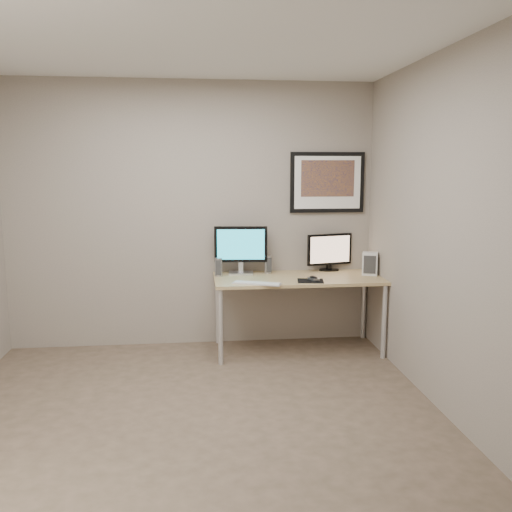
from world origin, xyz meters
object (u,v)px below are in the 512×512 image
object	(u,v)px
monitor_tv	(329,251)
speaker_left	(219,267)
speaker_right	(268,264)
fan_unit	(370,264)
desk	(298,284)
framed_art	(327,182)
monitor_large	(241,248)
keyboard	(257,283)

from	to	relation	value
monitor_tv	speaker_left	distance (m)	1.15
speaker_right	fan_unit	size ratio (longest dim) A/B	0.79
desk	framed_art	distance (m)	1.07
speaker_left	speaker_right	distance (m)	0.50
monitor_tv	fan_unit	xyz separation A→B (m)	(0.34, -0.26, -0.09)
framed_art	monitor_large	bearing A→B (deg)	-172.16
speaker_right	monitor_large	bearing A→B (deg)	171.44
monitor_tv	speaker_left	bearing A→B (deg)	174.73
keyboard	framed_art	bearing A→B (deg)	59.42
monitor_tv	framed_art	bearing A→B (deg)	104.04
framed_art	monitor_tv	xyz separation A→B (m)	(0.03, -0.05, -0.69)
speaker_left	speaker_right	xyz separation A→B (m)	(0.49, 0.10, -0.00)
desk	keyboard	distance (m)	0.51
desk	monitor_large	world-z (taller)	monitor_large
framed_art	monitor_large	xyz separation A→B (m)	(-0.88, -0.12, -0.63)
monitor_tv	speaker_left	size ratio (longest dim) A/B	2.65
fan_unit	monitor_tv	bearing A→B (deg)	163.93
framed_art	fan_unit	bearing A→B (deg)	-39.81
framed_art	fan_unit	size ratio (longest dim) A/B	3.37
framed_art	fan_unit	xyz separation A→B (m)	(0.37, -0.31, -0.78)
desk	speaker_left	world-z (taller)	speaker_left
keyboard	fan_unit	size ratio (longest dim) A/B	1.98
monitor_tv	keyboard	world-z (taller)	monitor_tv
framed_art	speaker_left	world-z (taller)	framed_art
speaker_right	keyboard	world-z (taller)	speaker_right
framed_art	speaker_right	distance (m)	1.02
desk	fan_unit	world-z (taller)	fan_unit
speaker_left	keyboard	distance (m)	0.52
desk	fan_unit	size ratio (longest dim) A/B	7.19
speaker_left	keyboard	xyz separation A→B (m)	(0.33, -0.40, -0.08)
desk	speaker_right	xyz separation A→B (m)	(-0.26, 0.22, 0.15)
speaker_right	fan_unit	distance (m)	1.00
speaker_left	keyboard	world-z (taller)	speaker_left
desk	speaker_left	xyz separation A→B (m)	(-0.75, 0.12, 0.16)
desk	monitor_tv	xyz separation A→B (m)	(0.38, 0.28, 0.27)
speaker_left	fan_unit	xyz separation A→B (m)	(1.47, -0.09, 0.02)
desk	monitor_large	bearing A→B (deg)	158.36
speaker_left	keyboard	size ratio (longest dim) A/B	0.41
monitor_tv	speaker_right	bearing A→B (deg)	172.37
monitor_tv	keyboard	bearing A→B (deg)	-158.53
speaker_left	fan_unit	distance (m)	1.47
monitor_large	framed_art	bearing A→B (deg)	13.04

